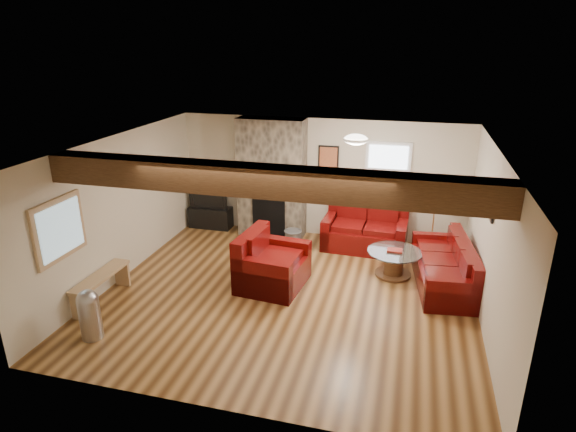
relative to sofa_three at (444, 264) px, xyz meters
name	(u,v)px	position (x,y,z in m)	size (l,w,h in m)	color
room	(288,224)	(-2.48, -1.02, 0.86)	(8.00, 8.00, 8.00)	#533116
oak_beam	(262,181)	(-2.48, -2.27, 1.92)	(6.00, 0.36, 0.38)	#34200F
chimney_breast	(272,180)	(-3.48, 1.48, 0.83)	(1.40, 0.67, 2.50)	#3D372F
back_window	(387,169)	(-1.13, 1.69, 1.16)	(0.90, 0.08, 1.10)	white
hatch_window	(60,229)	(-5.44, -2.52, 1.06)	(0.08, 1.00, 0.90)	tan
ceiling_dome	(356,141)	(-1.58, -0.12, 2.05)	(0.40, 0.40, 0.18)	white
artwork_back	(328,158)	(-2.33, 1.69, 1.31)	(0.42, 0.06, 0.52)	black
artwork_right	(491,204)	(0.48, -0.72, 1.36)	(0.06, 0.55, 0.42)	black
sofa_three	(444,264)	(0.00, 0.00, 0.00)	(2.03, 0.85, 0.78)	#480A05
loveseat	(365,228)	(-1.46, 1.21, 0.04)	(1.63, 0.94, 0.87)	#480A05
armchair_red	(273,260)	(-2.81, -0.76, 0.08)	(1.16, 1.01, 0.94)	#480A05
coffee_table	(394,263)	(-0.83, 0.15, -0.16)	(0.96, 0.96, 0.50)	#4D2E18
tv_cabinet	(211,217)	(-4.93, 1.51, -0.16)	(0.94, 0.38, 0.47)	black
television	(210,197)	(-4.93, 1.51, 0.33)	(0.87, 0.11, 0.50)	black
floor_lamp	(436,199)	(-0.18, 1.05, 0.82)	(0.36, 0.36, 1.42)	tan
pine_bench	(102,288)	(-5.31, -1.98, -0.16)	(0.29, 1.24, 0.46)	tan
pedal_bin	(90,314)	(-4.85, -2.89, -0.02)	(0.30, 0.30, 0.75)	#A5A5AA
coal_bucket	(293,238)	(-2.88, 0.93, -0.21)	(0.38, 0.38, 0.36)	slate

